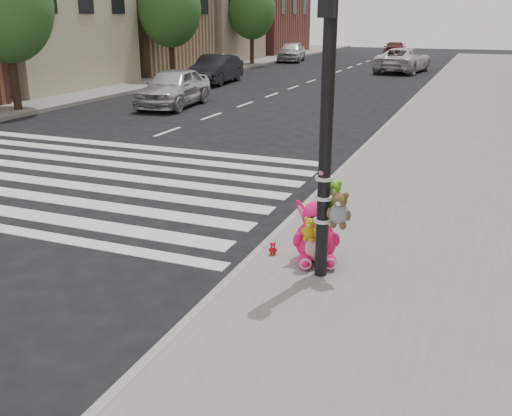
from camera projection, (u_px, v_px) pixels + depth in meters
The scene contains 18 objects.
ground at pixel (69, 310), 6.81m from camera, with size 120.00×120.00×0.00m, color black.
sidewalk_near at pixel (509, 158), 13.80m from camera, with size 7.00×80.00×0.14m, color slate.
sidewalk_far at pixel (114, 83), 29.14m from camera, with size 6.00×80.00×0.14m, color slate.
curb_edge at pixel (367, 146), 15.02m from camera, with size 0.12×80.00×0.15m, color gray.
crosswalk at pixel (60, 170), 12.97m from camera, with size 11.00×6.00×0.01m, color silver, non-canonical shape.
bld_far_c at pixel (140, 3), 33.85m from camera, with size 6.00×8.00×8.00m, color #90734C.
bld_far_e at pixel (263, 2), 51.26m from camera, with size 6.00×10.00×9.00m, color brown.
signal_pole at pixel (328, 152), 6.90m from camera, with size 0.69×0.50×4.00m.
tree_far_a at pixel (5, 6), 19.27m from camera, with size 3.20×3.20×5.44m.
tree_far_b at pixel (170, 9), 28.93m from camera, with size 3.20×3.20×5.44m.
tree_far_c at pixel (252, 10), 38.59m from camera, with size 3.20×3.20×5.44m.
pink_bunny at pixel (316, 236), 7.70m from camera, with size 0.75×0.81×0.90m.
red_teddy at pixel (273, 249), 8.00m from camera, with size 0.13×0.09×0.19m, color red, non-canonical shape.
car_silver_far at pixel (174, 87), 21.71m from camera, with size 1.72×4.28×1.46m, color silver.
car_dark_far at pixel (216, 69), 29.10m from camera, with size 1.53×4.40×1.45m, color black.
car_white_near at pixel (403, 60), 34.84m from camera, with size 2.43×5.27×1.46m, color silver.
car_maroon_near at pixel (395, 50), 46.47m from camera, with size 1.81×4.44×1.29m, color #4F1916.
car_silver_deep at pixel (292, 52), 42.95m from camera, with size 1.74×4.33×1.48m, color silver.
Camera 1 is at (4.35, -4.78, 3.34)m, focal length 40.00 mm.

